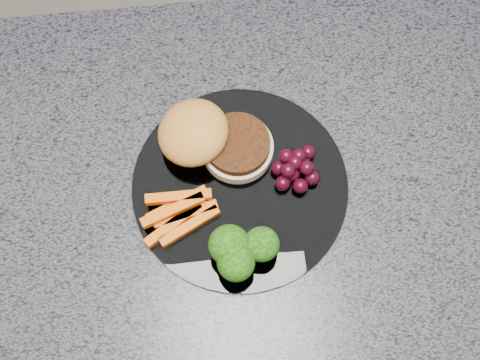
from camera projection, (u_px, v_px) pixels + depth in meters
The scene contains 7 objects.
island_cabinet at pixel (211, 290), 1.24m from camera, with size 1.20×0.60×0.86m, color #54381C.
countertop at pixel (197, 220), 0.81m from camera, with size 1.20×0.60×0.04m, color #43434C.
plate at pixel (240, 187), 0.80m from camera, with size 0.26×0.26×0.01m, color white.
burger at pixel (209, 139), 0.80m from camera, with size 0.15×0.11×0.05m.
carrot_sticks at pixel (180, 213), 0.78m from camera, with size 0.09×0.07×0.02m.
broccoli at pixel (240, 251), 0.74m from camera, with size 0.08×0.07×0.06m.
grape_bunch at pixel (296, 167), 0.79m from camera, with size 0.06×0.06×0.03m.
Camera 1 is at (0.03, -0.24, 1.66)m, focal length 50.00 mm.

